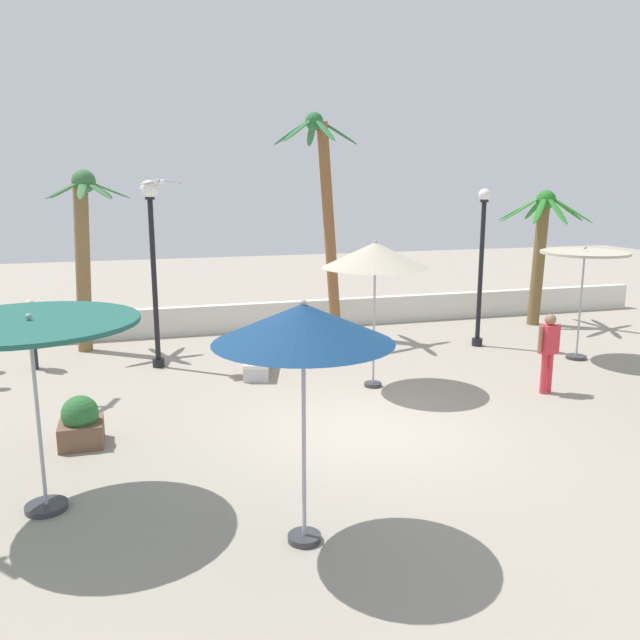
{
  "coord_description": "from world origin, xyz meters",
  "views": [
    {
      "loc": [
        -3.78,
        -10.09,
        4.28
      ],
      "look_at": [
        0.0,
        2.95,
        1.4
      ],
      "focal_mm": 36.49,
      "sensor_mm": 36.0,
      "label": 1
    }
  ],
  "objects_px": {
    "palm_tree_1": "(541,239)",
    "planter": "(81,423)",
    "patio_umbrella_0": "(375,256)",
    "patio_umbrella_4": "(30,334)",
    "palm_tree_0": "(325,205)",
    "seagull_0": "(161,182)",
    "lamp_post_2": "(481,260)",
    "lamp_post_3": "(153,248)",
    "guest_3": "(549,346)",
    "lounge_chair_0": "(259,355)",
    "guest_0": "(32,327)",
    "palm_tree_2": "(83,240)",
    "patio_umbrella_1": "(584,261)",
    "patio_umbrella_2": "(303,325)"
  },
  "relations": [
    {
      "from": "patio_umbrella_4",
      "to": "seagull_0",
      "type": "relative_size",
      "value": 2.87
    },
    {
      "from": "lamp_post_3",
      "to": "guest_3",
      "type": "relative_size",
      "value": 2.6
    },
    {
      "from": "patio_umbrella_2",
      "to": "palm_tree_2",
      "type": "height_order",
      "value": "palm_tree_2"
    },
    {
      "from": "planter",
      "to": "seagull_0",
      "type": "bearing_deg",
      "value": 68.62
    },
    {
      "from": "lamp_post_3",
      "to": "guest_3",
      "type": "height_order",
      "value": "lamp_post_3"
    },
    {
      "from": "palm_tree_1",
      "to": "lamp_post_2",
      "type": "height_order",
      "value": "lamp_post_2"
    },
    {
      "from": "lounge_chair_0",
      "to": "seagull_0",
      "type": "relative_size",
      "value": 2.08
    },
    {
      "from": "palm_tree_1",
      "to": "planter",
      "type": "xyz_separation_m",
      "value": [
        -12.83,
        -6.12,
        -2.22
      ]
    },
    {
      "from": "patio_umbrella_0",
      "to": "lamp_post_2",
      "type": "xyz_separation_m",
      "value": [
        3.94,
        2.55,
        -0.5
      ]
    },
    {
      "from": "patio_umbrella_2",
      "to": "patio_umbrella_1",
      "type": "bearing_deg",
      "value": 35.82
    },
    {
      "from": "palm_tree_0",
      "to": "seagull_0",
      "type": "bearing_deg",
      "value": -154.33
    },
    {
      "from": "patio_umbrella_1",
      "to": "palm_tree_1",
      "type": "xyz_separation_m",
      "value": [
        1.41,
        3.8,
        0.19
      ]
    },
    {
      "from": "patio_umbrella_1",
      "to": "patio_umbrella_4",
      "type": "distance_m",
      "value": 12.57
    },
    {
      "from": "patio_umbrella_4",
      "to": "guest_0",
      "type": "xyz_separation_m",
      "value": [
        -1.04,
        7.3,
        -1.41
      ]
    },
    {
      "from": "guest_3",
      "to": "patio_umbrella_0",
      "type": "bearing_deg",
      "value": 156.69
    },
    {
      "from": "palm_tree_0",
      "to": "seagull_0",
      "type": "distance_m",
      "value": 4.99
    },
    {
      "from": "guest_3",
      "to": "seagull_0",
      "type": "bearing_deg",
      "value": 150.93
    },
    {
      "from": "palm_tree_2",
      "to": "lamp_post_3",
      "type": "bearing_deg",
      "value": -52.24
    },
    {
      "from": "patio_umbrella_4",
      "to": "palm_tree_0",
      "type": "distance_m",
      "value": 10.88
    },
    {
      "from": "patio_umbrella_4",
      "to": "lounge_chair_0",
      "type": "height_order",
      "value": "patio_umbrella_4"
    },
    {
      "from": "palm_tree_1",
      "to": "palm_tree_2",
      "type": "xyz_separation_m",
      "value": [
        -13.01,
        0.43,
        0.25
      ]
    },
    {
      "from": "palm_tree_2",
      "to": "palm_tree_1",
      "type": "bearing_deg",
      "value": -1.87
    },
    {
      "from": "lamp_post_2",
      "to": "lamp_post_3",
      "type": "height_order",
      "value": "lamp_post_3"
    },
    {
      "from": "lamp_post_2",
      "to": "guest_0",
      "type": "xyz_separation_m",
      "value": [
        -11.07,
        0.92,
        -1.31
      ]
    },
    {
      "from": "lamp_post_2",
      "to": "seagull_0",
      "type": "xyz_separation_m",
      "value": [
        -8.03,
        0.13,
        1.98
      ]
    },
    {
      "from": "patio_umbrella_1",
      "to": "palm_tree_0",
      "type": "height_order",
      "value": "palm_tree_0"
    },
    {
      "from": "patio_umbrella_4",
      "to": "guest_3",
      "type": "xyz_separation_m",
      "value": [
        9.37,
        2.41,
        -1.4
      ]
    },
    {
      "from": "patio_umbrella_4",
      "to": "palm_tree_1",
      "type": "relative_size",
      "value": 0.67
    },
    {
      "from": "palm_tree_1",
      "to": "guest_3",
      "type": "distance_m",
      "value": 7.18
    },
    {
      "from": "patio_umbrella_0",
      "to": "patio_umbrella_4",
      "type": "distance_m",
      "value": 7.21
    },
    {
      "from": "patio_umbrella_0",
      "to": "planter",
      "type": "relative_size",
      "value": 3.67
    },
    {
      "from": "palm_tree_0",
      "to": "guest_3",
      "type": "relative_size",
      "value": 3.66
    },
    {
      "from": "lounge_chair_0",
      "to": "patio_umbrella_0",
      "type": "bearing_deg",
      "value": -40.48
    },
    {
      "from": "seagull_0",
      "to": "patio_umbrella_0",
      "type": "bearing_deg",
      "value": -33.27
    },
    {
      "from": "palm_tree_0",
      "to": "guest_3",
      "type": "bearing_deg",
      "value": -65.01
    },
    {
      "from": "seagull_0",
      "to": "guest_3",
      "type": "bearing_deg",
      "value": -29.07
    },
    {
      "from": "lamp_post_2",
      "to": "patio_umbrella_1",
      "type": "bearing_deg",
      "value": -47.66
    },
    {
      "from": "lamp_post_3",
      "to": "seagull_0",
      "type": "xyz_separation_m",
      "value": [
        0.26,
        -0.14,
        1.46
      ]
    },
    {
      "from": "patio_umbrella_0",
      "to": "lamp_post_3",
      "type": "xyz_separation_m",
      "value": [
        -4.35,
        2.83,
        0.01
      ]
    },
    {
      "from": "lounge_chair_0",
      "to": "seagull_0",
      "type": "bearing_deg",
      "value": 155.99
    },
    {
      "from": "patio_umbrella_0",
      "to": "patio_umbrella_2",
      "type": "height_order",
      "value": "patio_umbrella_0"
    },
    {
      "from": "lounge_chair_0",
      "to": "planter",
      "type": "bearing_deg",
      "value": -136.85
    },
    {
      "from": "patio_umbrella_1",
      "to": "lamp_post_3",
      "type": "distance_m",
      "value": 10.21
    },
    {
      "from": "patio_umbrella_2",
      "to": "lamp_post_2",
      "type": "distance_m",
      "value": 10.65
    },
    {
      "from": "patio_umbrella_0",
      "to": "guest_3",
      "type": "distance_m",
      "value": 4.0
    },
    {
      "from": "patio_umbrella_1",
      "to": "palm_tree_0",
      "type": "relative_size",
      "value": 0.46
    },
    {
      "from": "palm_tree_2",
      "to": "guest_3",
      "type": "height_order",
      "value": "palm_tree_2"
    },
    {
      "from": "guest_0",
      "to": "planter",
      "type": "distance_m",
      "value": 5.32
    },
    {
      "from": "patio_umbrella_2",
      "to": "planter",
      "type": "relative_size",
      "value": 3.52
    },
    {
      "from": "lamp_post_3",
      "to": "patio_umbrella_4",
      "type": "bearing_deg",
      "value": -104.72
    }
  ]
}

